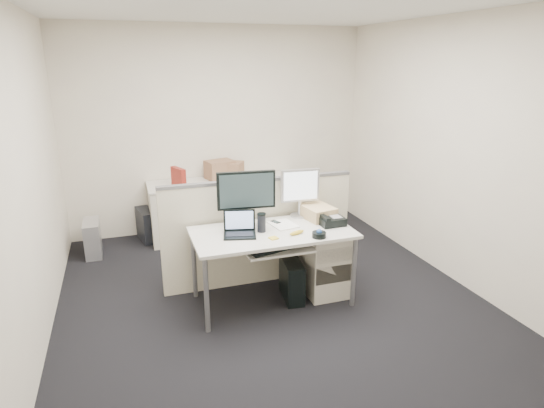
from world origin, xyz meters
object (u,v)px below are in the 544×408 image
object	(u,v)px
desk	(272,238)
desk_phone	(332,221)
monitor_main	(246,200)
laptop	(240,225)

from	to	relation	value
desk	desk_phone	size ratio (longest dim) A/B	6.34
monitor_main	laptop	xyz separation A→B (m)	(-0.12, -0.20, -0.17)
monitor_main	laptop	world-z (taller)	monitor_main
laptop	desk	bearing A→B (deg)	17.43
desk	laptop	world-z (taller)	laptop
monitor_main	laptop	distance (m)	0.29
monitor_main	laptop	bearing A→B (deg)	-115.62
desk	monitor_main	xyz separation A→B (m)	(-0.20, 0.18, 0.34)
desk	monitor_main	bearing A→B (deg)	137.75
laptop	desk_phone	bearing A→B (deg)	13.88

